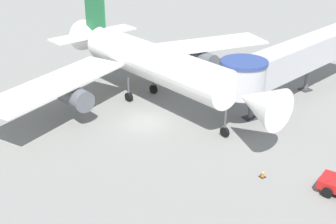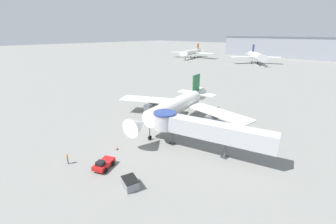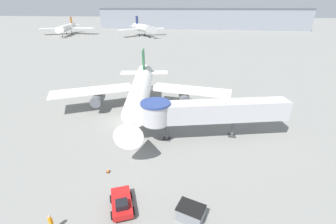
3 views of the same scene
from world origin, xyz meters
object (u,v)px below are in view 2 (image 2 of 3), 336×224
ground_crew_marshaller (67,158)px  background_jet_orange_tail (192,52)px  pushback_tug_red (104,164)px  traffic_cone_near_nose (117,148)px  main_airplane (177,106)px  traffic_cone_starboard_wing (225,143)px  service_container_gray (130,183)px  jet_bridge (201,128)px  background_jet_navy_tail (256,56)px

ground_crew_marshaller → background_jet_orange_tail: 159.08m
pushback_tug_red → traffic_cone_near_nose: (-3.39, 4.81, -0.41)m
main_airplane → ground_crew_marshaller: 24.54m
main_airplane → background_jet_orange_tail: size_ratio=0.89×
main_airplane → traffic_cone_starboard_wing: size_ratio=39.66×
traffic_cone_starboard_wing → background_jet_orange_tail: size_ratio=0.02×
traffic_cone_starboard_wing → ground_crew_marshaller: size_ratio=0.46×
ground_crew_marshaller → background_jet_orange_tail: (-79.78, 137.58, 3.67)m
service_container_gray → background_jet_orange_tail: (-91.57, 134.52, 4.03)m
jet_bridge → pushback_tug_red: size_ratio=5.12×
traffic_cone_near_nose → background_jet_navy_tail: (-28.54, 128.15, 4.87)m
main_airplane → background_jet_navy_tail: 115.34m
main_airplane → traffic_cone_starboard_wing: bearing=-17.8°
main_airplane → traffic_cone_near_nose: (0.25, -16.34, -3.79)m
ground_crew_marshaller → pushback_tug_red: bearing=48.1°
jet_bridge → traffic_cone_starboard_wing: 6.64m
pushback_tug_red → jet_bridge: bearing=38.1°
ground_crew_marshaller → traffic_cone_near_nose: bearing=94.0°
background_jet_orange_tail → ground_crew_marshaller: bearing=-76.5°
traffic_cone_near_nose → traffic_cone_starboard_wing: size_ratio=0.81×
jet_bridge → ground_crew_marshaller: size_ratio=11.43×
main_airplane → background_jet_orange_tail: (-81.34, 113.28, 0.62)m
traffic_cone_near_nose → service_container_gray: bearing=-26.1°
traffic_cone_starboard_wing → background_jet_orange_tail: background_jet_orange_tail is taller
pushback_tug_red → background_jet_navy_tail: 136.82m
service_container_gray → traffic_cone_near_nose: bearing=153.9°
service_container_gray → jet_bridge: bearing=85.7°
main_airplane → service_container_gray: bearing=-74.2°
jet_bridge → traffic_cone_starboard_wing: size_ratio=24.97×
service_container_gray → background_jet_navy_tail: 138.59m
pushback_tug_red → background_jet_orange_tail: background_jet_orange_tail is taller
jet_bridge → ground_crew_marshaller: jet_bridge is taller
pushback_tug_red → background_jet_orange_tail: (-84.98, 134.43, 4.00)m
jet_bridge → traffic_cone_starboard_wing: jet_bridge is taller
ground_crew_marshaller → jet_bridge: bearing=70.5°
pushback_tug_red → traffic_cone_starboard_wing: pushback_tug_red is taller
service_container_gray → background_jet_orange_tail: bearing=124.2°
service_container_gray → traffic_cone_near_nose: 11.13m
main_airplane → traffic_cone_starboard_wing: 14.09m
background_jet_navy_tail → background_jet_orange_tail: bearing=139.8°
main_airplane → traffic_cone_starboard_wing: (13.47, -1.86, -3.71)m
main_airplane → jet_bridge: size_ratio=1.59×
jet_bridge → service_container_gray: jet_bridge is taller
pushback_tug_red → traffic_cone_near_nose: bearing=101.4°
background_jet_orange_tail → background_jet_navy_tail: size_ratio=1.39×
pushback_tug_red → service_container_gray: pushback_tug_red is taller
service_container_gray → traffic_cone_starboard_wing: service_container_gray is taller
service_container_gray → ground_crew_marshaller: size_ratio=1.57×
service_container_gray → traffic_cone_near_nose: (-9.98, 4.90, -0.37)m
background_jet_navy_tail → ground_crew_marshaller: bearing=-117.5°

